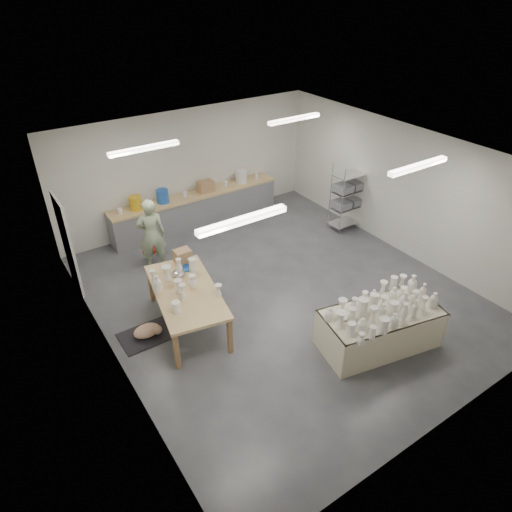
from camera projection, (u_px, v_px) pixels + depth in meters
room at (274, 206)px, 8.57m from camera, size 8.00×8.02×3.00m
back_counter at (196, 209)px, 11.99m from camera, size 4.60×0.60×1.24m
wire_shelf at (348, 195)px, 11.66m from camera, size 0.88×0.48×1.80m
drying_table at (379, 326)px, 8.14m from camera, size 2.29×1.43×1.12m
work_table at (183, 286)px, 8.50m from camera, size 1.49×2.36×1.20m
rug at (147, 335)px, 8.55m from camera, size 1.00×0.70×0.02m
cat at (148, 330)px, 8.49m from camera, size 0.54×0.41×0.21m
potter at (152, 235)px, 10.07m from camera, size 0.71×0.57×1.71m
red_stool at (150, 251)px, 10.56m from camera, size 0.45×0.45×0.33m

